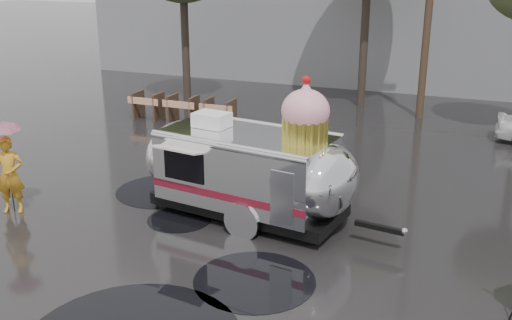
% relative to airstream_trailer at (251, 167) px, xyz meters
% --- Properties ---
extents(ground, '(120.00, 120.00, 0.00)m').
position_rel_airstream_trailer_xyz_m(ground, '(-0.03, -3.00, -1.25)').
color(ground, black).
rests_on(ground, ground).
extents(puddles, '(10.38, 8.88, 0.01)m').
position_rel_airstream_trailer_xyz_m(puddles, '(0.42, -3.37, -1.25)').
color(puddles, black).
rests_on(puddles, ground).
extents(barricade_row, '(4.30, 0.80, 1.00)m').
position_rel_airstream_trailer_xyz_m(barricade_row, '(-5.58, 6.96, -0.73)').
color(barricade_row, '#473323').
rests_on(barricade_row, ground).
extents(airstream_trailer, '(6.58, 2.78, 3.57)m').
position_rel_airstream_trailer_xyz_m(airstream_trailer, '(0.00, 0.00, 0.00)').
color(airstream_trailer, silver).
rests_on(airstream_trailer, ground).
extents(person_left, '(0.80, 0.69, 1.87)m').
position_rel_airstream_trailer_xyz_m(person_left, '(-5.44, -1.85, -0.32)').
color(person_left, orange).
rests_on(person_left, ground).
extents(umbrella_pink, '(1.04, 1.04, 2.26)m').
position_rel_airstream_trailer_xyz_m(umbrella_pink, '(-5.44, -1.85, 0.65)').
color(umbrella_pink, pink).
rests_on(umbrella_pink, ground).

